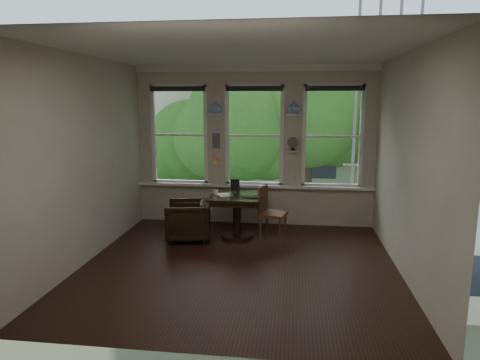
# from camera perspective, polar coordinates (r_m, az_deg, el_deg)

# --- Properties ---
(ground) EXTENTS (4.50, 4.50, 0.00)m
(ground) POSITION_cam_1_polar(r_m,az_deg,el_deg) (6.33, -0.10, -11.29)
(ground) COLOR black
(ground) RESTS_ON ground
(ceiling) EXTENTS (4.50, 4.50, 0.00)m
(ceiling) POSITION_cam_1_polar(r_m,az_deg,el_deg) (5.91, -0.11, 16.83)
(ceiling) COLOR silver
(ceiling) RESTS_ON ground
(wall_back) EXTENTS (4.50, 0.00, 4.50)m
(wall_back) POSITION_cam_1_polar(r_m,az_deg,el_deg) (8.15, 1.93, 4.53)
(wall_back) COLOR beige
(wall_back) RESTS_ON ground
(wall_front) EXTENTS (4.50, 0.00, 4.50)m
(wall_front) POSITION_cam_1_polar(r_m,az_deg,el_deg) (3.75, -4.54, -2.63)
(wall_front) COLOR beige
(wall_front) RESTS_ON ground
(wall_left) EXTENTS (0.00, 4.50, 4.50)m
(wall_left) POSITION_cam_1_polar(r_m,az_deg,el_deg) (6.61, -19.86, 2.50)
(wall_left) COLOR beige
(wall_left) RESTS_ON ground
(wall_right) EXTENTS (0.00, 4.50, 4.50)m
(wall_right) POSITION_cam_1_polar(r_m,az_deg,el_deg) (6.07, 21.46, 1.74)
(wall_right) COLOR beige
(wall_right) RESTS_ON ground
(window_left) EXTENTS (1.10, 0.12, 1.90)m
(window_left) POSITION_cam_1_polar(r_m,az_deg,el_deg) (8.39, -8.02, 5.98)
(window_left) COLOR white
(window_left) RESTS_ON ground
(window_center) EXTENTS (1.10, 0.12, 1.90)m
(window_center) POSITION_cam_1_polar(r_m,az_deg,el_deg) (8.13, 1.94, 5.93)
(window_center) COLOR white
(window_center) RESTS_ON ground
(window_right) EXTENTS (1.10, 0.12, 1.90)m
(window_right) POSITION_cam_1_polar(r_m,az_deg,el_deg) (8.13, 12.22, 5.70)
(window_right) COLOR white
(window_right) RESTS_ON ground
(shelf_left) EXTENTS (0.26, 0.16, 0.03)m
(shelf_left) POSITION_cam_1_polar(r_m,az_deg,el_deg) (8.11, -3.27, 8.74)
(shelf_left) COLOR white
(shelf_left) RESTS_ON ground
(shelf_right) EXTENTS (0.26, 0.16, 0.03)m
(shelf_right) POSITION_cam_1_polar(r_m,az_deg,el_deg) (7.98, 7.14, 8.64)
(shelf_right) COLOR white
(shelf_right) RESTS_ON ground
(intercom) EXTENTS (0.14, 0.06, 0.28)m
(intercom) POSITION_cam_1_polar(r_m,az_deg,el_deg) (8.17, -3.20, 5.24)
(intercom) COLOR #59544F
(intercom) RESTS_ON ground
(sticky_notes) EXTENTS (0.16, 0.01, 0.24)m
(sticky_notes) POSITION_cam_1_polar(r_m,az_deg,el_deg) (8.22, -3.17, 2.81)
(sticky_notes) COLOR pink
(sticky_notes) RESTS_ON ground
(desk_fan) EXTENTS (0.20, 0.20, 0.24)m
(desk_fan) POSITION_cam_1_polar(r_m,az_deg,el_deg) (8.00, 7.05, 4.56)
(desk_fan) COLOR #59544F
(desk_fan) RESTS_ON ground
(vase_left) EXTENTS (0.24, 0.24, 0.25)m
(vase_left) POSITION_cam_1_polar(r_m,az_deg,el_deg) (8.11, -3.28, 9.72)
(vase_left) COLOR silver
(vase_left) RESTS_ON shelf_left
(vase_right) EXTENTS (0.24, 0.24, 0.25)m
(vase_right) POSITION_cam_1_polar(r_m,az_deg,el_deg) (7.97, 7.17, 9.64)
(vase_right) COLOR silver
(vase_right) RESTS_ON shelf_right
(table) EXTENTS (0.90, 0.90, 0.75)m
(table) POSITION_cam_1_polar(r_m,az_deg,el_deg) (7.45, -0.40, -4.86)
(table) COLOR black
(table) RESTS_ON ground
(armchair_left) EXTENTS (0.85, 0.83, 0.67)m
(armchair_left) POSITION_cam_1_polar(r_m,az_deg,el_deg) (7.40, -6.93, -5.37)
(armchair_left) COLOR black
(armchair_left) RESTS_ON ground
(cushion_red) EXTENTS (0.45, 0.45, 0.06)m
(cushion_red) POSITION_cam_1_polar(r_m,az_deg,el_deg) (7.37, -6.95, -4.51)
(cushion_red) COLOR maroon
(cushion_red) RESTS_ON armchair_left
(side_chair_right) EXTENTS (0.51, 0.51, 0.92)m
(side_chair_right) POSITION_cam_1_polar(r_m,az_deg,el_deg) (7.32, 4.45, -4.48)
(side_chair_right) COLOR #442818
(side_chair_right) RESTS_ON ground
(laptop) EXTENTS (0.36, 0.28, 0.03)m
(laptop) POSITION_cam_1_polar(r_m,az_deg,el_deg) (7.16, 1.28, -2.29)
(laptop) COLOR black
(laptop) RESTS_ON table
(mug) EXTENTS (0.12, 0.12, 0.09)m
(mug) POSITION_cam_1_polar(r_m,az_deg,el_deg) (7.38, -3.28, -1.66)
(mug) COLOR white
(mug) RESTS_ON table
(drinking_glass) EXTENTS (0.15, 0.15, 0.10)m
(drinking_glass) POSITION_cam_1_polar(r_m,az_deg,el_deg) (7.20, -0.90, -1.90)
(drinking_glass) COLOR white
(drinking_glass) RESTS_ON table
(tablet) EXTENTS (0.17, 0.12, 0.22)m
(tablet) POSITION_cam_1_polar(r_m,az_deg,el_deg) (7.64, -0.67, -0.73)
(tablet) COLOR black
(tablet) RESTS_ON table
(papers) EXTENTS (0.33, 0.37, 0.00)m
(papers) POSITION_cam_1_polar(r_m,az_deg,el_deg) (7.39, -2.10, -1.97)
(papers) COLOR silver
(papers) RESTS_ON table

